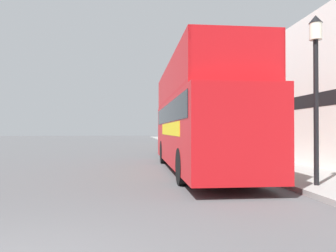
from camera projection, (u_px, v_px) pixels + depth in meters
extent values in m
plane|color=#4C4C4F|center=(110.00, 152.00, 24.21)|extent=(144.00, 144.00, 0.00)
cube|color=gray|center=(217.00, 153.00, 22.04)|extent=(2.99, 108.00, 0.14)
cube|color=#935642|center=(251.00, 116.00, 28.23)|extent=(6.00, 23.41, 5.74)
pyramid|color=#2D2D33|center=(251.00, 69.00, 28.28)|extent=(6.00, 23.41, 2.41)
cube|color=red|center=(199.00, 132.00, 12.76)|extent=(2.53, 10.63, 2.46)
cube|color=yellow|center=(201.00, 129.00, 12.23)|extent=(2.51, 5.86, 0.45)
cube|color=black|center=(199.00, 114.00, 12.77)|extent=(2.56, 9.78, 0.70)
cube|color=red|center=(199.00, 100.00, 12.78)|extent=(2.53, 9.78, 0.10)
cube|color=red|center=(169.00, 81.00, 12.67)|extent=(0.16, 9.76, 1.29)
cube|color=red|center=(228.00, 82.00, 12.90)|extent=(0.16, 9.76, 1.29)
cube|color=red|center=(237.00, 53.00, 7.97)|extent=(2.43, 0.09, 1.29)
cube|color=red|center=(183.00, 94.00, 16.90)|extent=(2.45, 1.51, 1.29)
cylinder|color=black|center=(163.00, 152.00, 15.91)|extent=(0.29, 1.09, 1.08)
cylinder|color=black|center=(208.00, 152.00, 16.13)|extent=(0.29, 1.09, 1.08)
cylinder|color=black|center=(182.00, 167.00, 9.58)|extent=(0.29, 1.09, 1.08)
cylinder|color=black|center=(255.00, 166.00, 9.80)|extent=(0.29, 1.09, 1.08)
cube|color=black|center=(179.00, 146.00, 21.35)|extent=(1.91, 4.16, 0.80)
cube|color=black|center=(179.00, 136.00, 21.24)|extent=(1.66, 2.01, 0.46)
cylinder|color=black|center=(164.00, 149.00, 22.54)|extent=(0.21, 0.68, 0.68)
cylinder|color=black|center=(189.00, 148.00, 22.70)|extent=(0.21, 0.68, 0.68)
cylinder|color=black|center=(168.00, 151.00, 19.99)|extent=(0.21, 0.68, 0.68)
cylinder|color=black|center=(195.00, 151.00, 20.15)|extent=(0.21, 0.68, 0.68)
cylinder|color=black|center=(316.00, 112.00, 8.77)|extent=(0.13, 0.13, 3.90)
cylinder|color=silver|center=(316.00, 32.00, 8.79)|extent=(0.32, 0.32, 0.45)
cone|color=black|center=(316.00, 19.00, 8.80)|extent=(0.35, 0.35, 0.22)
cylinder|color=black|center=(220.00, 122.00, 18.08)|extent=(0.13, 0.13, 3.89)
cylinder|color=silver|center=(220.00, 83.00, 18.11)|extent=(0.32, 0.32, 0.45)
cone|color=black|center=(220.00, 77.00, 18.11)|extent=(0.35, 0.35, 0.22)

